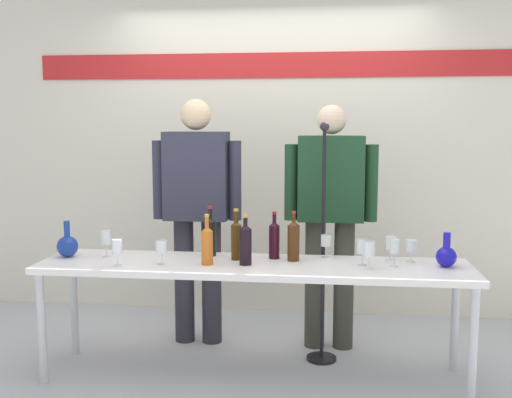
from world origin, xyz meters
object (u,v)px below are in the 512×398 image
Objects in this scene: presenter_right at (330,210)px; wine_bottle_2 at (274,239)px; decanter_blue_left at (67,245)px; wine_bottle_0 at (236,238)px; wine_glass_right_1 at (363,247)px; presenter_left at (197,204)px; microphone_stand at (322,282)px; wine_glass_right_5 at (395,247)px; wine_bottle_4 at (210,235)px; wine_glass_left_2 at (161,247)px; wine_glass_right_0 at (391,243)px; wine_glass_right_3 at (326,241)px; wine_bottle_1 at (207,244)px; decanter_blue_right at (446,255)px; wine_bottle_5 at (293,240)px; wine_glass_right_4 at (369,249)px; wine_bottle_3 at (245,243)px; display_table at (253,272)px; wine_glass_right_2 at (411,246)px; wine_glass_left_0 at (106,238)px; wine_glass_left_1 at (117,247)px.

presenter_right reaches higher than wine_bottle_2.
wine_bottle_2 reaches higher than decanter_blue_left.
wine_glass_right_1 is (0.78, -0.06, -0.02)m from wine_bottle_0.
presenter_left is 1.04m from microphone_stand.
wine_bottle_0 is 0.97m from wine_glass_right_5.
wine_bottle_4 is at bearing 170.69° from wine_glass_right_1.
wine_bottle_0 is at bearing 2.32° from decanter_blue_left.
wine_bottle_4 reaches higher than wine_glass_left_2.
wine_glass_right_0 is (1.14, -0.00, -0.03)m from wine_bottle_4.
wine_glass_right_3 is at bearing -94.73° from presenter_right.
presenter_right is 11.59× the size of wine_glass_right_3.
wine_bottle_1 is 1.14m from wine_glass_right_0.
microphone_stand is at bearing 128.96° from wine_glass_right_1.
wine_glass_right_0 is at bearing 2.35° from wine_bottle_2.
wine_bottle_5 is (-0.91, 0.06, 0.06)m from decanter_blue_right.
microphone_stand is at bearing 125.10° from wine_glass_right_4.
wine_glass_right_0 is at bearing -18.16° from microphone_stand.
wine_bottle_5 is at bearing 26.51° from wine_bottle_3.
presenter_right reaches higher than wine_bottle_5.
wine_bottle_2 is 0.33m from wine_glass_right_3.
wine_glass_right_1 is (0.66, 0.02, 0.17)m from display_table.
wine_glass_left_0 is at bearing -177.50° from wine_glass_right_2.
presenter_left is 11.35× the size of wine_glass_right_0.
wine_bottle_4 reaches higher than wine_glass_right_3.
wine_glass_left_1 is at bearing -173.98° from decanter_blue_right.
wine_glass_right_5 is (-0.11, -0.13, 0.02)m from wine_glass_right_2.
wine_bottle_5 is 0.61m from wine_glass_right_0.
wine_bottle_3 reaches higher than wine_glass_left_0.
wine_bottle_5 is at bearing 17.42° from wine_bottle_1.
presenter_left reaches higher than wine_glass_right_3.
wine_glass_left_0 is at bearing -178.18° from wine_bottle_5.
decanter_blue_left reaches higher than wine_glass_right_4.
wine_bottle_4 reaches higher than wine_glass_left_1.
wine_glass_right_5 is (0.61, -0.08, -0.01)m from wine_bottle_5.
decanter_blue_left reaches higher than wine_glass_left_1.
wine_glass_right_4 is at bearing -151.28° from wine_glass_right_5.
wine_glass_right_4 is 0.18m from wine_glass_right_5.
wine_glass_right_1 is 0.96× the size of wine_glass_right_5.
wine_glass_right_0 is at bearing 11.75° from wine_glass_left_1.
wine_glass_right_1 reaches higher than wine_glass_right_3.
wine_glass_left_1 is 1.68m from wine_glass_right_0.
display_table is 0.20m from wine_bottle_3.
decanter_blue_right is 0.82m from microphone_stand.
wine_bottle_1 is at bearing -175.97° from wine_glass_right_5.
wine_glass_left_2 is 1.07× the size of wine_glass_right_2.
display_table is 0.24m from wine_bottle_0.
wine_glass_right_0 is at bearing 11.12° from wine_glass_left_2.
presenter_left is 11.65× the size of wine_glass_left_2.
decanter_blue_right is at bearing -17.79° from presenter_left.
wine_bottle_0 is (-0.59, -0.48, -0.12)m from presenter_right.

